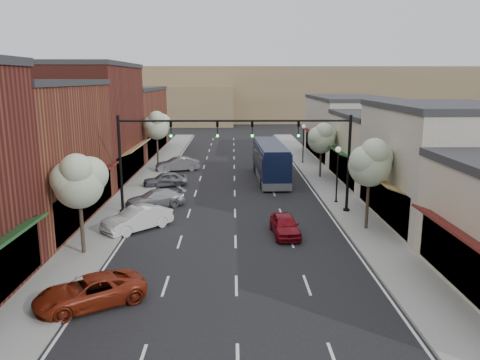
{
  "coord_description": "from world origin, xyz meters",
  "views": [
    {
      "loc": [
        -0.14,
        -24.22,
        9.42
      ],
      "look_at": [
        0.37,
        9.08,
        2.2
      ],
      "focal_mm": 35.0,
      "sensor_mm": 36.0,
      "label": 1
    }
  ],
  "objects_px": {
    "signal_mast_left": "(154,150)",
    "parked_car_e": "(178,164)",
    "tree_left_far": "(157,125)",
    "lamp_post_near": "(338,165)",
    "coach_bus": "(270,161)",
    "parked_car_a": "(90,292)",
    "lamp_post_far": "(303,137)",
    "parked_car_b": "(138,219)",
    "tree_left_near": "(79,180)",
    "parked_car_d": "(165,179)",
    "signal_mast_right": "(315,149)",
    "red_hatchback": "(285,225)",
    "tree_right_near": "(371,161)",
    "tree_right_far": "(322,137)",
    "parked_car_c": "(155,198)"
  },
  "relations": [
    {
      "from": "tree_left_far",
      "to": "parked_car_d",
      "type": "bearing_deg",
      "value": -77.62
    },
    {
      "from": "lamp_post_near",
      "to": "red_hatchback",
      "type": "height_order",
      "value": "lamp_post_near"
    },
    {
      "from": "red_hatchback",
      "to": "parked_car_c",
      "type": "bearing_deg",
      "value": 139.69
    },
    {
      "from": "signal_mast_left",
      "to": "tree_left_near",
      "type": "height_order",
      "value": "signal_mast_left"
    },
    {
      "from": "tree_right_far",
      "to": "tree_left_far",
      "type": "bearing_deg",
      "value": 160.13
    },
    {
      "from": "signal_mast_left",
      "to": "coach_bus",
      "type": "xyz_separation_m",
      "value": [
        9.02,
        11.48,
        -2.81
      ]
    },
    {
      "from": "lamp_post_far",
      "to": "parked_car_b",
      "type": "height_order",
      "value": "lamp_post_far"
    },
    {
      "from": "coach_bus",
      "to": "parked_car_d",
      "type": "distance_m",
      "value": 10.09
    },
    {
      "from": "tree_right_far",
      "to": "parked_car_e",
      "type": "relative_size",
      "value": 1.23
    },
    {
      "from": "signal_mast_left",
      "to": "parked_car_e",
      "type": "xyz_separation_m",
      "value": [
        -0.29,
        15.78,
        -3.9
      ]
    },
    {
      "from": "signal_mast_right",
      "to": "tree_left_near",
      "type": "xyz_separation_m",
      "value": [
        -13.87,
        -8.05,
        -0.4
      ]
    },
    {
      "from": "tree_left_near",
      "to": "tree_left_far",
      "type": "xyz_separation_m",
      "value": [
        -0.0,
        26.0,
        0.38
      ]
    },
    {
      "from": "lamp_post_far",
      "to": "parked_car_b",
      "type": "bearing_deg",
      "value": -120.55
    },
    {
      "from": "signal_mast_left",
      "to": "tree_right_near",
      "type": "bearing_deg",
      "value": -16.19
    },
    {
      "from": "signal_mast_left",
      "to": "parked_car_c",
      "type": "distance_m",
      "value": 4.4
    },
    {
      "from": "signal_mast_left",
      "to": "lamp_post_far",
      "type": "distance_m",
      "value": 24.14
    },
    {
      "from": "parked_car_a",
      "to": "parked_car_d",
      "type": "relative_size",
      "value": 1.19
    },
    {
      "from": "coach_bus",
      "to": "parked_car_b",
      "type": "bearing_deg",
      "value": -124.2
    },
    {
      "from": "red_hatchback",
      "to": "lamp_post_far",
      "type": "bearing_deg",
      "value": 75.46
    },
    {
      "from": "parked_car_d",
      "to": "parked_car_e",
      "type": "xyz_separation_m",
      "value": [
        0.29,
        7.19,
        0.07
      ]
    },
    {
      "from": "tree_right_far",
      "to": "parked_car_e",
      "type": "height_order",
      "value": "tree_right_far"
    },
    {
      "from": "tree_right_near",
      "to": "lamp_post_far",
      "type": "relative_size",
      "value": 1.34
    },
    {
      "from": "coach_bus",
      "to": "parked_car_c",
      "type": "height_order",
      "value": "coach_bus"
    },
    {
      "from": "tree_right_near",
      "to": "tree_left_far",
      "type": "bearing_deg",
      "value": 127.04
    },
    {
      "from": "tree_right_far",
      "to": "parked_car_d",
      "type": "relative_size",
      "value": 1.41
    },
    {
      "from": "parked_car_d",
      "to": "lamp_post_near",
      "type": "bearing_deg",
      "value": 50.1
    },
    {
      "from": "parked_car_e",
      "to": "lamp_post_far",
      "type": "bearing_deg",
      "value": 89.11
    },
    {
      "from": "tree_right_far",
      "to": "lamp_post_far",
      "type": "distance_m",
      "value": 8.13
    },
    {
      "from": "signal_mast_right",
      "to": "tree_right_far",
      "type": "height_order",
      "value": "signal_mast_right"
    },
    {
      "from": "signal_mast_left",
      "to": "lamp_post_near",
      "type": "distance_m",
      "value": 13.75
    },
    {
      "from": "signal_mast_left",
      "to": "tree_right_near",
      "type": "xyz_separation_m",
      "value": [
        13.97,
        -4.05,
        -0.17
      ]
    },
    {
      "from": "lamp_post_near",
      "to": "red_hatchback",
      "type": "xyz_separation_m",
      "value": [
        -4.77,
        -7.37,
        -2.35
      ]
    },
    {
      "from": "parked_car_a",
      "to": "parked_car_e",
      "type": "distance_m",
      "value": 29.64
    },
    {
      "from": "coach_bus",
      "to": "parked_car_b",
      "type": "xyz_separation_m",
      "value": [
        -9.6,
        -15.2,
        -1.06
      ]
    },
    {
      "from": "parked_car_a",
      "to": "red_hatchback",
      "type": "bearing_deg",
      "value": 103.49
    },
    {
      "from": "coach_bus",
      "to": "signal_mast_right",
      "type": "bearing_deg",
      "value": -80.97
    },
    {
      "from": "signal_mast_left",
      "to": "coach_bus",
      "type": "height_order",
      "value": "signal_mast_left"
    },
    {
      "from": "parked_car_a",
      "to": "parked_car_c",
      "type": "height_order",
      "value": "parked_car_c"
    },
    {
      "from": "lamp_post_near",
      "to": "parked_car_e",
      "type": "distance_m",
      "value": 19.22
    },
    {
      "from": "parked_car_b",
      "to": "parked_car_c",
      "type": "xyz_separation_m",
      "value": [
        0.22,
        5.55,
        -0.11
      ]
    },
    {
      "from": "red_hatchback",
      "to": "coach_bus",
      "type": "bearing_deg",
      "value": 85.03
    },
    {
      "from": "tree_left_near",
      "to": "parked_car_e",
      "type": "relative_size",
      "value": 1.29
    },
    {
      "from": "signal_mast_left",
      "to": "parked_car_e",
      "type": "height_order",
      "value": "signal_mast_left"
    },
    {
      "from": "parked_car_a",
      "to": "tree_left_near",
      "type": "bearing_deg",
      "value": 168.74
    },
    {
      "from": "lamp_post_near",
      "to": "parked_car_b",
      "type": "bearing_deg",
      "value": -156.06
    },
    {
      "from": "coach_bus",
      "to": "parked_car_a",
      "type": "bearing_deg",
      "value": -112.67
    },
    {
      "from": "lamp_post_far",
      "to": "parked_car_a",
      "type": "bearing_deg",
      "value": -112.46
    },
    {
      "from": "tree_right_far",
      "to": "tree_left_near",
      "type": "bearing_deg",
      "value": -129.69
    },
    {
      "from": "signal_mast_left",
      "to": "parked_car_b",
      "type": "height_order",
      "value": "signal_mast_left"
    },
    {
      "from": "tree_left_far",
      "to": "lamp_post_near",
      "type": "relative_size",
      "value": 1.38
    }
  ]
}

